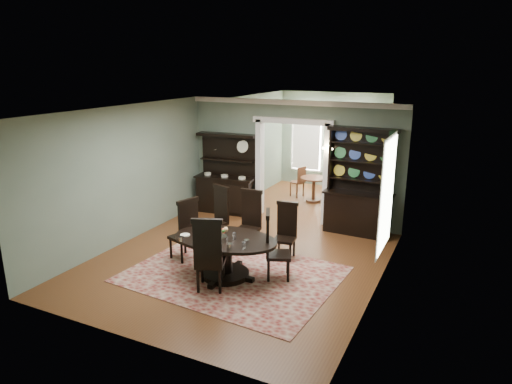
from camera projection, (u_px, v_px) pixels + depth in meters
room at (236, 186)px, 8.76m from camera, size 5.51×6.01×3.01m
parlor at (324, 145)px, 13.53m from camera, size 3.51×3.50×3.01m
doorway_trim at (293, 156)px, 11.31m from camera, size 2.08×0.25×2.57m
right_window at (388, 190)px, 8.39m from camera, size 0.15×1.47×2.12m
wall_sconce at (328, 150)px, 10.70m from camera, size 0.27×0.21×0.21m
rug at (233, 274)px, 8.61m from camera, size 3.97×3.12×0.01m
dining_table at (225, 250)px, 8.38m from camera, size 2.04×1.93×0.78m
centerpiece at (219, 235)px, 8.27m from camera, size 1.40×0.90×0.23m
chair_far_left at (219, 213)px, 10.04m from camera, size 0.59×0.58×1.28m
chair_far_mid at (250, 218)px, 9.67m from camera, size 0.50×0.46×1.29m
chair_far_right at (286, 229)px, 9.26m from camera, size 0.48×0.46×1.16m
chair_end_left at (186, 228)px, 9.06m from camera, size 0.59×0.60×1.31m
chair_end_right at (273, 244)px, 8.31m from camera, size 0.61×0.62×1.29m
chair_near at (209, 253)px, 7.78m from camera, size 0.65×0.63×1.38m
sideboard at (226, 185)px, 12.08m from camera, size 1.64×0.71×2.10m
welsh_dresser at (359, 196)px, 10.53m from camera, size 1.60×0.63×2.47m
parlor_table at (314, 186)px, 13.06m from camera, size 0.77×0.77×0.71m
parlor_chair_left at (299, 181)px, 13.50m from camera, size 0.43×0.43×0.92m
parlor_chair_right at (335, 183)px, 12.92m from camera, size 0.46×0.45×1.06m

